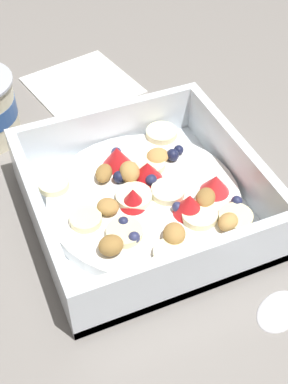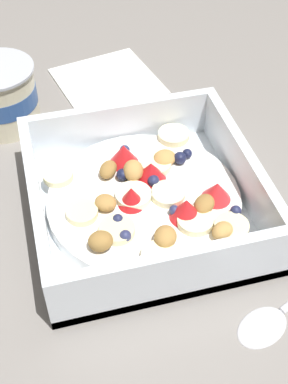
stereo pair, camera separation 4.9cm
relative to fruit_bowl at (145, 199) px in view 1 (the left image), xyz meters
The scene contains 3 objects.
ground_plane 0.03m from the fruit_bowl, 149.63° to the right, with size 2.40×2.40×0.00m, color gray.
fruit_bowl is the anchor object (origin of this frame).
folded_napkin 0.23m from the fruit_bowl, ahead, with size 0.12×0.12×0.01m, color white.
Camera 1 is at (-0.30, 0.15, 0.38)m, focal length 48.65 mm.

